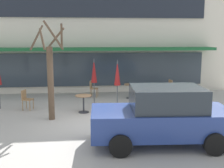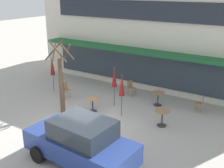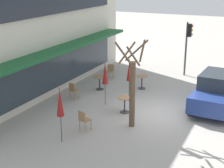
{
  "view_description": "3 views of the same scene",
  "coord_description": "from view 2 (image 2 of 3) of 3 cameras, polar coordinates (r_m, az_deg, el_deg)",
  "views": [
    {
      "loc": [
        -0.62,
        -10.2,
        3.24
      ],
      "look_at": [
        0.71,
        2.31,
        1.1
      ],
      "focal_mm": 45.0,
      "sensor_mm": 36.0,
      "label": 1
    },
    {
      "loc": [
        7.48,
        -9.03,
        6.13
      ],
      "look_at": [
        -0.51,
        3.29,
        1.03
      ],
      "focal_mm": 45.0,
      "sensor_mm": 36.0,
      "label": 2
    },
    {
      "loc": [
        -14.42,
        -4.26,
        6.27
      ],
      "look_at": [
        -0.43,
        2.3,
        1.26
      ],
      "focal_mm": 55.0,
      "sensor_mm": 36.0,
      "label": 3
    }
  ],
  "objects": [
    {
      "name": "patio_umbrella_corner_open",
      "position": [
        17.21,
        -12.06,
        3.56
      ],
      "size": [
        0.28,
        0.28,
        2.2
      ],
      "color": "#4C4C51",
      "rests_on": "ground"
    },
    {
      "name": "cafe_table_streetside",
      "position": [
        13.2,
        10.18,
        -6.34
      ],
      "size": [
        0.7,
        0.7,
        0.76
      ],
      "color": "#333338",
      "rests_on": "ground"
    },
    {
      "name": "ground_plane",
      "position": [
        13.23,
        -5.96,
        -8.57
      ],
      "size": [
        80.0,
        80.0,
        0.0
      ],
      "primitive_type": "plane",
      "color": "#ADA8A0"
    },
    {
      "name": "patio_umbrella_cream_folded",
      "position": [
        14.77,
        0.46,
        1.41
      ],
      "size": [
        0.28,
        0.28,
        2.2
      ],
      "color": "#4C4C51",
      "rests_on": "ground"
    },
    {
      "name": "cafe_table_near_wall",
      "position": [
        15.38,
        9.34,
        -2.52
      ],
      "size": [
        0.7,
        0.7,
        0.76
      ],
      "color": "#333338",
      "rests_on": "ground"
    },
    {
      "name": "cafe_chair_1",
      "position": [
        16.52,
        -9.49,
        -0.95
      ],
      "size": [
        0.5,
        0.5,
        0.89
      ],
      "color": "#9E754C",
      "rests_on": "ground"
    },
    {
      "name": "patio_umbrella_green_folded",
      "position": [
        13.58,
        2.02,
        -0.23
      ],
      "size": [
        0.28,
        0.28,
        2.2
      ],
      "color": "#4C4C51",
      "rests_on": "ground"
    },
    {
      "name": "parked_sedan",
      "position": [
        10.3,
        -6.32,
        -11.63
      ],
      "size": [
        4.3,
        2.21,
        1.76
      ],
      "color": "navy",
      "rests_on": "ground"
    },
    {
      "name": "cafe_chair_2",
      "position": [
        16.62,
        3.84,
        -0.61
      ],
      "size": [
        0.49,
        0.49,
        0.89
      ],
      "color": "#9E754C",
      "rests_on": "ground"
    },
    {
      "name": "building_facade",
      "position": [
        20.6,
        11.59,
        11.02
      ],
      "size": [
        16.22,
        9.1,
        6.7
      ],
      "color": "beige",
      "rests_on": "ground"
    },
    {
      "name": "cafe_table_by_tree",
      "position": [
        14.46,
        -3.97,
        -3.75
      ],
      "size": [
        0.7,
        0.7,
        0.76
      ],
      "color": "#333338",
      "rests_on": "ground"
    },
    {
      "name": "street_tree",
      "position": [
        14.17,
        -10.26,
        0.88
      ],
      "size": [
        1.29,
        1.25,
        3.81
      ],
      "color": "brown",
      "rests_on": "ground"
    },
    {
      "name": "cafe_chair_0",
      "position": [
        15.06,
        17.55,
        -3.65
      ],
      "size": [
        0.46,
        0.46,
        0.89
      ],
      "color": "#9E754C",
      "rests_on": "ground"
    }
  ]
}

